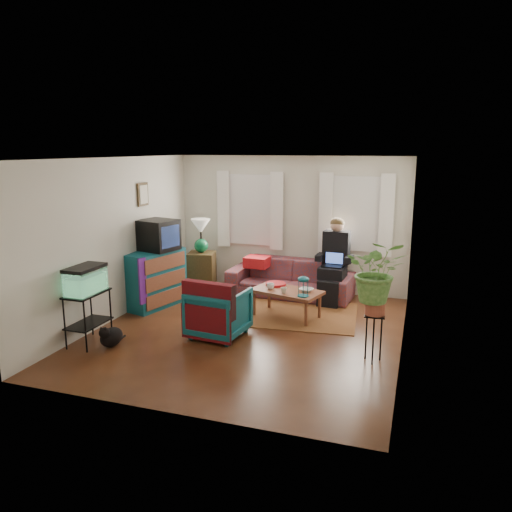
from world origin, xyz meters
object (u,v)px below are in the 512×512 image
(dresser, at_px, (154,278))
(aquarium_stand, at_px, (88,318))
(side_table, at_px, (202,271))
(coffee_table, at_px, (287,304))
(armchair, at_px, (219,310))
(plant_stand, at_px, (373,338))
(sofa, at_px, (290,272))

(dresser, xyz_separation_m, aquarium_stand, (-0.01, -1.84, -0.12))
(side_table, xyz_separation_m, coffee_table, (2.03, -1.11, -0.14))
(armchair, relative_size, coffee_table, 0.71)
(dresser, xyz_separation_m, coffee_table, (2.37, 0.14, -0.27))
(side_table, height_order, plant_stand, side_table)
(side_table, bearing_deg, dresser, -105.13)
(sofa, height_order, dresser, dresser)
(side_table, height_order, aquarium_stand, aquarium_stand)
(side_table, relative_size, armchair, 0.93)
(coffee_table, distance_m, plant_stand, 2.03)
(side_table, distance_m, dresser, 1.31)
(plant_stand, bearing_deg, armchair, 174.59)
(plant_stand, bearing_deg, aquarium_stand, -170.62)
(armchair, bearing_deg, dresser, -24.76)
(armchair, xyz_separation_m, coffee_table, (0.74, 1.12, -0.17))
(sofa, distance_m, aquarium_stand, 3.83)
(aquarium_stand, height_order, plant_stand, aquarium_stand)
(sofa, height_order, aquarium_stand, sofa)
(side_table, distance_m, coffee_table, 2.32)
(dresser, distance_m, plant_stand, 4.08)
(coffee_table, bearing_deg, armchair, -107.90)
(dresser, relative_size, coffee_table, 0.99)
(side_table, xyz_separation_m, plant_stand, (3.56, -2.45, -0.04))
(coffee_table, bearing_deg, plant_stand, -25.76)
(armchair, bearing_deg, side_table, -53.80)
(armchair, height_order, plant_stand, armchair)
(plant_stand, bearing_deg, dresser, 162.99)
(sofa, relative_size, armchair, 2.91)
(sofa, bearing_deg, side_table, -174.01)
(aquarium_stand, xyz_separation_m, armchair, (1.64, 0.86, 0.02))
(aquarium_stand, distance_m, armchair, 1.86)
(sofa, relative_size, aquarium_stand, 3.08)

